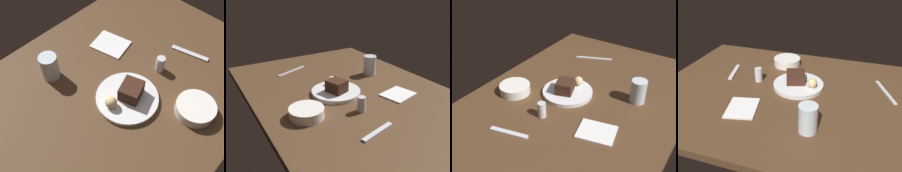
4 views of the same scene
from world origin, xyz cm
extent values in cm
cube|color=#4C331E|center=(0.00, 0.00, 1.50)|extent=(120.00, 84.00, 3.00)
cylinder|color=silver|center=(0.05, -6.16, 3.84)|extent=(21.88, 21.88, 1.68)
cube|color=#381E14|center=(1.44, -6.61, 7.31)|extent=(9.66, 9.08, 5.26)
sphere|color=#DBC184|center=(-6.52, -4.64, 6.71)|extent=(4.06, 4.06, 4.06)
cylinder|color=silver|center=(18.81, -5.82, 5.50)|extent=(3.39, 3.39, 5.01)
cylinder|color=silver|center=(18.81, -5.82, 8.61)|extent=(3.22, 3.22, 1.20)
cylinder|color=silver|center=(-11.36, 21.33, 8.03)|extent=(6.51, 6.51, 10.07)
cylinder|color=white|center=(11.96, -26.00, 4.96)|extent=(13.38, 13.38, 3.92)
cube|color=silver|center=(33.62, -9.63, 3.35)|extent=(5.23, 15.01, 0.70)
cube|color=white|center=(15.56, 16.66, 3.30)|extent=(13.87, 15.80, 0.60)
camera|label=1|loc=(-43.24, -40.07, 83.62)|focal=44.51mm
camera|label=2|loc=(88.27, -58.20, 52.55)|focal=40.56mm
camera|label=3|loc=(87.98, 50.81, 73.08)|focal=45.97mm
camera|label=4|loc=(-26.15, 84.94, 57.53)|focal=39.83mm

